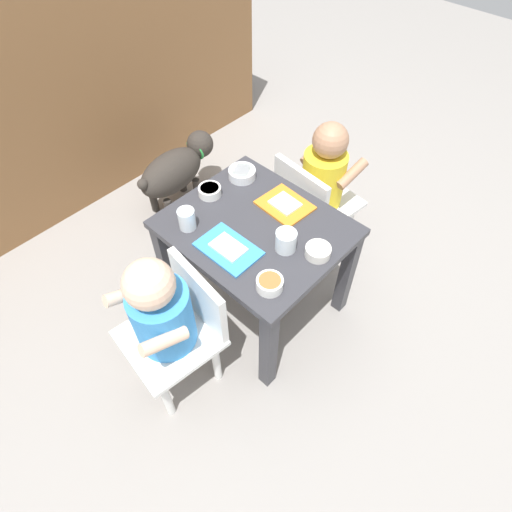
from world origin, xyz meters
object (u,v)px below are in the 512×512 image
seated_child_left (165,314)px  cereal_bowl_left_side (209,191)px  dog (176,169)px  water_cup_right (286,242)px  seated_child_right (321,179)px  veggie_bowl_near (242,173)px  cereal_bowl_right_side (270,283)px  water_cup_left (187,220)px  dining_table (256,242)px  veggie_bowl_far (318,251)px  food_tray_right (285,205)px  food_tray_left (228,248)px

seated_child_left → cereal_bowl_left_side: (0.40, 0.24, 0.08)m
dog → water_cup_right: water_cup_right is taller
seated_child_right → water_cup_right: bearing=-158.1°
cereal_bowl_left_side → veggie_bowl_near: bearing=-6.6°
cereal_bowl_right_side → veggie_bowl_near: (0.30, 0.41, -0.00)m
seated_child_right → water_cup_left: size_ratio=8.53×
dining_table → veggie_bowl_far: veggie_bowl_far is taller
seated_child_left → seated_child_right: size_ratio=1.02×
veggie_bowl_far → seated_child_left: bearing=154.4°
dining_table → seated_child_right: bearing=4.4°
food_tray_right → veggie_bowl_near: 0.21m
water_cup_left → veggie_bowl_far: 0.43m
dining_table → water_cup_left: water_cup_left is taller
cereal_bowl_left_side → water_cup_left: bearing=-157.8°
water_cup_left → cereal_bowl_right_side: water_cup_left is taller
seated_child_left → veggie_bowl_far: bearing=-25.6°
seated_child_right → cereal_bowl_left_side: (-0.41, 0.19, 0.08)m
food_tray_left → food_tray_right: 0.27m
seated_child_right → dog: 0.72m
food_tray_right → water_cup_left: 0.34m
dining_table → seated_child_left: bearing=-178.3°
water_cup_left → seated_child_left: bearing=-145.5°
dog → food_tray_right: 0.74m
food_tray_left → dining_table: bearing=3.7°
food_tray_left → water_cup_right: water_cup_right is taller
water_cup_right → veggie_bowl_near: 0.37m
dog → food_tray_right: (-0.05, -0.70, 0.25)m
dog → water_cup_right: 0.89m
dining_table → dog: dining_table is taller
dining_table → seated_child_left: seated_child_left is taller
food_tray_right → water_cup_right: (-0.15, -0.13, 0.02)m
food_tray_left → food_tray_right: bearing=0.0°
food_tray_left → dog: bearing=65.0°
food_tray_left → cereal_bowl_right_side: 0.19m
seated_child_right → cereal_bowl_left_side: seated_child_right is taller
food_tray_right → veggie_bowl_near: size_ratio=1.81×
dining_table → seated_child_right: size_ratio=0.93×
food_tray_left → veggie_bowl_far: size_ratio=2.45×
veggie_bowl_far → water_cup_left: bearing=117.0°
cereal_bowl_right_side → veggie_bowl_far: cereal_bowl_right_side is taller
dog → water_cup_left: 0.69m
food_tray_right → cereal_bowl_right_side: bearing=-146.7°
cereal_bowl_left_side → veggie_bowl_near: (0.15, -0.02, 0.00)m
veggie_bowl_near → dining_table: bearing=-125.1°
seated_child_left → cereal_bowl_right_side: (0.25, -0.19, 0.08)m
food_tray_left → veggie_bowl_near: veggie_bowl_near is taller
dining_table → cereal_bowl_left_side: cereal_bowl_left_side is taller
water_cup_left → water_cup_right: size_ratio=1.04×
seated_child_right → veggie_bowl_far: bearing=-144.9°
water_cup_left → cereal_bowl_left_side: size_ratio=0.90×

